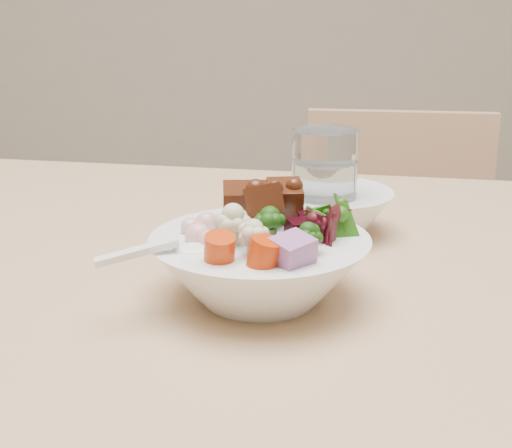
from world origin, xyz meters
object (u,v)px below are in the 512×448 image
(food_bowl, at_px, (261,263))
(water_glass, at_px, (324,190))
(dining_table, at_px, (445,365))
(side_bowl, at_px, (328,212))
(chair_far, at_px, (395,297))

(food_bowl, xyz_separation_m, water_glass, (0.06, 0.16, 0.02))
(food_bowl, relative_size, water_glass, 1.59)
(dining_table, distance_m, side_bowl, 0.22)
(chair_far, xyz_separation_m, water_glass, (-0.18, -0.51, 0.34))
(side_bowl, bearing_deg, food_bowl, -111.14)
(food_bowl, distance_m, water_glass, 0.18)
(chair_far, bearing_deg, water_glass, -103.03)
(dining_table, xyz_separation_m, food_bowl, (-0.17, -0.02, 0.11))
(chair_far, distance_m, food_bowl, 0.78)
(food_bowl, height_order, side_bowl, food_bowl)
(dining_table, distance_m, chair_far, 0.69)
(food_bowl, bearing_deg, chair_far, 69.93)
(dining_table, bearing_deg, food_bowl, -165.40)
(dining_table, height_order, water_glass, water_glass)
(water_glass, bearing_deg, chair_far, 70.48)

